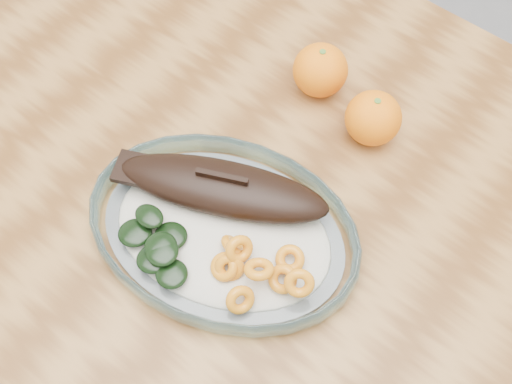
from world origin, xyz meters
TOP-DOWN VIEW (x-y plane):
  - ground at (0.00, 0.00)m, footprint 3.00×3.00m
  - dining_table at (0.00, 0.00)m, footprint 1.20×0.80m
  - plated_meal at (0.08, -0.07)m, footprint 0.70×0.70m
  - orange_left at (0.04, 0.17)m, footprint 0.07×0.07m
  - orange_right at (0.13, 0.15)m, footprint 0.07×0.07m

SIDE VIEW (x-z plane):
  - ground at x=0.00m, z-range 0.00..0.00m
  - dining_table at x=0.00m, z-range 0.28..1.03m
  - plated_meal at x=0.08m, z-range 0.73..0.81m
  - orange_right at x=0.13m, z-range 0.75..0.82m
  - orange_left at x=0.04m, z-range 0.75..0.82m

